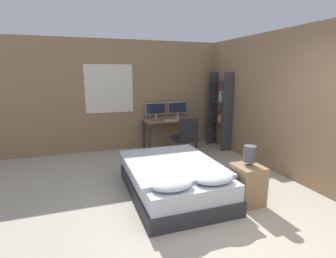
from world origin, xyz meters
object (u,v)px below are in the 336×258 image
Objects in this scene: bedside_lamp at (250,154)px; computer_mouse at (184,119)px; bed at (174,179)px; office_chair at (186,141)px; keyboard at (173,120)px; nightstand at (248,184)px; bookshelf at (221,108)px; desk at (170,123)px; monitor_left at (156,109)px; monitor_right at (177,108)px.

bedside_lamp is 4.30× the size of computer_mouse.
office_chair is (0.92, 1.68, 0.12)m from bed.
bed is 2.17× the size of office_chair.
bed is at bearing -110.16° from keyboard.
bookshelf reaches higher than nightstand.
desk is (0.82, 2.46, 0.42)m from bed.
bookshelf is at bearing -21.35° from monitor_left.
keyboard is at bearing 69.84° from bed.
nightstand is 2.32m from office_chair.
bookshelf reaches higher than office_chair.
monitor_right is 0.60m from keyboard.
bed is 2.62m from desk.
bed is 4.85× the size of keyboard.
bedside_lamp is at bearing -93.08° from monitor_right.
bookshelf reaches higher than desk.
monitor_left is 1.00× the size of monitor_right.
monitor_right reaches higher than desk.
bookshelf reaches higher than keyboard.
nightstand is 0.31× the size of bookshelf.
computer_mouse is (0.30, -0.23, 0.12)m from desk.
bed is at bearing -108.37° from desk.
office_chair is at bearing -68.62° from monitor_left.
keyboard is at bearing 100.64° from office_chair.
bookshelf is at bearing -6.08° from keyboard.
office_chair reaches higher than nightstand.
monitor_right is at bearing 86.92° from bedside_lamp.
monitor_right is 7.68× the size of computer_mouse.
computer_mouse is (0.60, -0.47, -0.21)m from monitor_left.
monitor_right is 1.14m from bookshelf.
monitor_left is 0.79m from computer_mouse.
bookshelf is (1.14, 2.73, 0.28)m from bedside_lamp.
monitor_right is 0.58× the size of office_chair.
keyboard is at bearing 92.35° from nightstand.
computer_mouse is at bearing 86.38° from bedside_lamp.
nightstand is 2.91m from keyboard.
monitor_right is at bearing 90.21° from computer_mouse.
bedside_lamp is 0.23× the size of desk.
bedside_lamp is 0.32× the size of office_chair.
nightstand is 8.41× the size of computer_mouse.
office_chair is (-0.01, 2.32, 0.09)m from nightstand.
desk is at bearing 141.79° from computer_mouse.
desk is 0.50m from monitor_right.
nightstand is at bearing -93.08° from monitor_right.
keyboard is at bearing -57.91° from monitor_left.
bed is at bearing -116.63° from computer_mouse.
computer_mouse is at bearing -38.49° from monitor_left.
bookshelf is (0.96, -0.13, 0.25)m from computer_mouse.
desk is at bearing -38.77° from monitor_left.
monitor_right is (0.18, 3.34, 0.24)m from bedside_lamp.
bedside_lamp is (0.00, 0.00, 0.47)m from nightstand.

